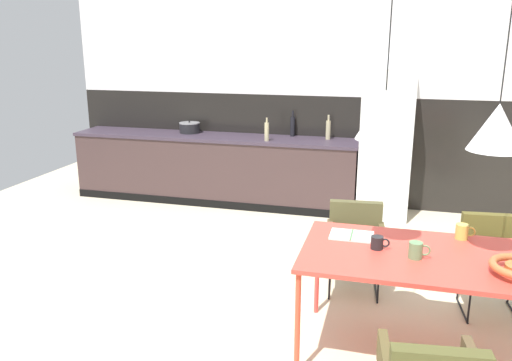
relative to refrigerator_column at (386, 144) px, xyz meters
The scene contains 18 objects.
ground_plane 3.20m from the refrigerator_column, 100.05° to the right, with size 9.67×9.67×0.00m, color beige.
back_wall_splashback_dark 0.67m from the refrigerator_column, 146.11° to the left, with size 7.44×0.12×1.42m, color black.
back_wall_panel_upper 1.39m from the refrigerator_column, 146.11° to the left, with size 7.44×0.12×1.42m, color silver.
kitchen_counter 2.26m from the refrigerator_column, behind, with size 3.81×0.63×0.90m.
refrigerator_column is the anchor object (origin of this frame).
dining_table 3.04m from the refrigerator_column, 83.46° to the right, with size 1.62×0.91×0.76m.
armchair_by_stool 2.40m from the refrigerator_column, 67.41° to the right, with size 0.53×0.52×0.77m.
armchair_near_window 2.12m from the refrigerator_column, 94.86° to the right, with size 0.53×0.51×0.75m.
open_book 2.82m from the refrigerator_column, 93.17° to the right, with size 0.30×0.22×0.02m.
mug_tall_blue 3.11m from the refrigerator_column, 84.91° to the right, with size 0.14×0.09×0.11m.
mug_wide_latte 3.00m from the refrigerator_column, 89.41° to the right, with size 0.13×0.08×0.09m.
mug_dark_espresso 2.73m from the refrigerator_column, 77.30° to the right, with size 0.14×0.09×0.11m.
cooking_pot 2.60m from the refrigerator_column, behind, with size 0.28×0.28×0.16m.
bottle_oil_tall 0.74m from the refrigerator_column, 169.14° to the left, with size 0.06×0.06×0.31m.
bottle_wine_green 1.46m from the refrigerator_column, behind, with size 0.06×0.06×0.29m.
bottle_spice_small 1.23m from the refrigerator_column, 169.27° to the left, with size 0.06×0.06×0.33m.
pendant_lamp_over_table_near 3.12m from the refrigerator_column, 89.57° to the right, with size 0.35×0.35×1.28m.
pendant_lamp_over_table_far 3.21m from the refrigerator_column, 77.66° to the right, with size 0.32×0.32×1.31m.
Camera 1 is at (0.62, -3.29, 2.11)m, focal length 36.14 mm.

